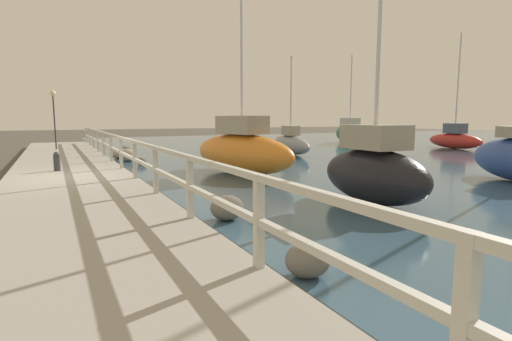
# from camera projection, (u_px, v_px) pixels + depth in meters

# --- Properties ---
(ground_plane) EXTENTS (120.00, 120.00, 0.00)m
(ground_plane) POSITION_uv_depth(u_px,v_px,m) (71.00, 187.00, 11.52)
(ground_plane) COLOR #4C473D
(dock_walkway) EXTENTS (3.41, 36.00, 0.31)m
(dock_walkway) POSITION_uv_depth(u_px,v_px,m) (71.00, 181.00, 11.50)
(dock_walkway) COLOR #9E998E
(dock_walkway) RESTS_ON ground
(railing) EXTENTS (0.10, 32.50, 1.06)m
(railing) POSITION_uv_depth(u_px,v_px,m) (127.00, 149.00, 12.11)
(railing) COLOR beige
(railing) RESTS_ON dock_walkway
(boulder_upstream) EXTENTS (0.71, 0.64, 0.53)m
(boulder_upstream) POSITION_uv_depth(u_px,v_px,m) (119.00, 153.00, 19.36)
(boulder_upstream) COLOR gray
(boulder_upstream) RESTS_ON ground
(boulder_mid_strip) EXTENTS (0.43, 0.39, 0.32)m
(boulder_mid_strip) POSITION_uv_depth(u_px,v_px,m) (141.00, 161.00, 16.79)
(boulder_mid_strip) COLOR #666056
(boulder_mid_strip) RESTS_ON ground
(boulder_water_edge) EXTENTS (0.58, 0.53, 0.44)m
(boulder_water_edge) POSITION_uv_depth(u_px,v_px,m) (308.00, 260.00, 4.97)
(boulder_water_edge) COLOR #666056
(boulder_water_edge) RESTS_ON ground
(boulder_near_dock) EXTENTS (0.78, 0.70, 0.59)m
(boulder_near_dock) POSITION_uv_depth(u_px,v_px,m) (125.00, 151.00, 20.18)
(boulder_near_dock) COLOR #666056
(boulder_near_dock) RESTS_ON ground
(boulder_far_strip) EXTENTS (0.77, 0.70, 0.58)m
(boulder_far_strip) POSITION_uv_depth(u_px,v_px,m) (128.00, 155.00, 18.05)
(boulder_far_strip) COLOR gray
(boulder_far_strip) RESTS_ON ground
(boulder_downstream) EXTENTS (0.65, 0.59, 0.49)m
(boulder_downstream) POSITION_uv_depth(u_px,v_px,m) (227.00, 208.00, 7.73)
(boulder_downstream) COLOR #666056
(boulder_downstream) RESTS_ON ground
(mooring_bollard) EXTENTS (0.20, 0.20, 0.61)m
(mooring_bollard) POSITION_uv_depth(u_px,v_px,m) (57.00, 161.00, 12.58)
(mooring_bollard) COLOR #333338
(mooring_bollard) RESTS_ON dock_walkway
(dock_lamp) EXTENTS (0.30, 0.30, 3.11)m
(dock_lamp) POSITION_uv_depth(u_px,v_px,m) (53.00, 103.00, 21.15)
(dock_lamp) COLOR #2D2D33
(dock_lamp) RESTS_ON dock_walkway
(sailboat_green) EXTENTS (2.26, 4.65, 6.67)m
(sailboat_green) POSITION_uv_depth(u_px,v_px,m) (350.00, 132.00, 30.78)
(sailboat_green) COLOR #236B42
(sailboat_green) RESTS_ON water_surface
(sailboat_orange) EXTENTS (2.60, 5.22, 6.32)m
(sailboat_orange) POSITION_uv_depth(u_px,v_px,m) (242.00, 151.00, 14.10)
(sailboat_orange) COLOR orange
(sailboat_orange) RESTS_ON water_surface
(sailboat_red) EXTENTS (1.84, 4.47, 7.23)m
(sailboat_red) POSITION_uv_depth(u_px,v_px,m) (454.00, 139.00, 25.68)
(sailboat_red) COLOR red
(sailboat_red) RESTS_ON water_surface
(sailboat_gray) EXTENTS (2.38, 5.93, 5.28)m
(sailboat_gray) POSITION_uv_depth(u_px,v_px,m) (290.00, 143.00, 22.08)
(sailboat_gray) COLOR gray
(sailboat_gray) RESTS_ON water_surface
(sailboat_black) EXTENTS (1.48, 3.23, 5.42)m
(sailboat_black) POSITION_uv_depth(u_px,v_px,m) (374.00, 171.00, 9.19)
(sailboat_black) COLOR black
(sailboat_black) RESTS_ON water_surface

